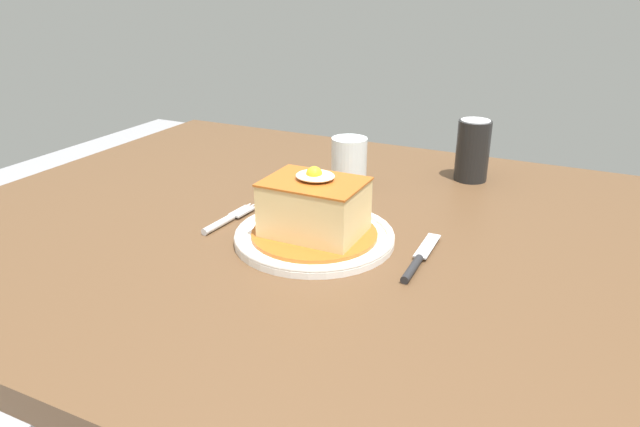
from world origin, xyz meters
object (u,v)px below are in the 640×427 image
at_px(fork, 226,220).
at_px(knife, 417,262).
at_px(drinking_glass, 349,169).
at_px(soda_can, 473,150).
at_px(main_plate, 314,236).

height_order(fork, knife, same).
bearing_deg(fork, knife, -1.40).
height_order(knife, drinking_glass, drinking_glass).
xyz_separation_m(fork, soda_can, (0.32, 0.41, 0.06)).
bearing_deg(fork, main_plate, 0.37).
relative_size(main_plate, fork, 1.78).
bearing_deg(main_plate, fork, -179.63).
distance_m(main_plate, knife, 0.17).
bearing_deg(drinking_glass, main_plate, -79.60).
relative_size(fork, knife, 0.86).
relative_size(main_plate, drinking_glass, 2.40).
relative_size(soda_can, drinking_glass, 1.18).
distance_m(soda_can, drinking_glass, 0.26).
xyz_separation_m(main_plate, fork, (-0.17, -0.00, -0.00)).
xyz_separation_m(fork, drinking_glass, (0.12, 0.24, 0.04)).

